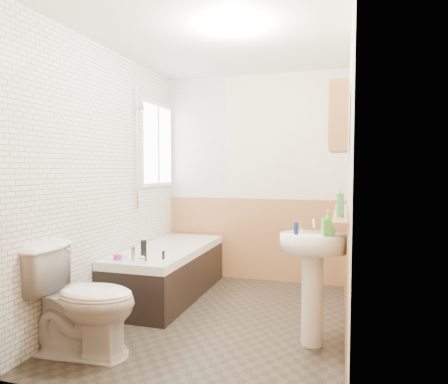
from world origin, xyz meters
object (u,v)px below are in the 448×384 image
at_px(toilet, 82,300).
at_px(sink, 312,266).
at_px(pine_shelf, 341,213).
at_px(medicine_cabinet, 339,119).
at_px(bathtub, 168,270).

xyz_separation_m(toilet, sink, (1.60, 0.65, 0.21)).
xyz_separation_m(pine_shelf, medicine_cabinet, (-0.03, -0.03, 0.75)).
bearing_deg(medicine_cabinet, bathtub, 161.88).
bearing_deg(toilet, bathtub, -4.74).
height_order(sink, medicine_cabinet, medicine_cabinet).
bearing_deg(toilet, sink, -71.45).
height_order(bathtub, pine_shelf, pine_shelf).
xyz_separation_m(sink, medicine_cabinet, (0.17, 0.20, 1.14)).
relative_size(toilet, medicine_cabinet, 1.45).
relative_size(toilet, pine_shelf, 0.57).
relative_size(bathtub, toilet, 2.04).
bearing_deg(toilet, medicine_cabinet, -67.83).
xyz_separation_m(bathtub, medicine_cabinet, (1.74, -0.57, 1.48)).
distance_m(bathtub, pine_shelf, 1.99).
relative_size(bathtub, medicine_cabinet, 2.96).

